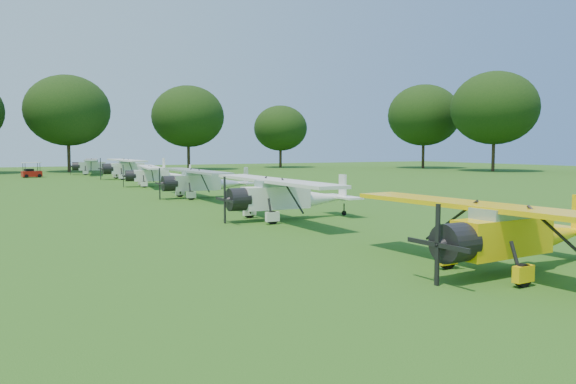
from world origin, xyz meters
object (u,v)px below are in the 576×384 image
aircraft_6 (132,167)px  golf_cart (31,172)px  aircraft_3 (285,193)px  aircraft_5 (157,174)px  aircraft_2 (515,229)px  aircraft_7 (97,165)px  aircraft_4 (203,180)px

aircraft_6 → golf_cart: bearing=137.5°
aircraft_3 → aircraft_6: (1.07, 36.49, 0.10)m
aircraft_5 → golf_cart: size_ratio=4.47×
aircraft_2 → aircraft_7: (-0.97, 60.65, 0.05)m
aircraft_7 → aircraft_4: bearing=-78.5°
aircraft_3 → aircraft_7: size_ratio=0.99×
aircraft_3 → aircraft_7: (-0.63, 48.31, 0.00)m
aircraft_4 → aircraft_3: bearing=-92.1°
aircraft_2 → golf_cart: (-8.41, 56.65, -0.59)m
aircraft_4 → golf_cart: aircraft_4 is taller
aircraft_4 → aircraft_7: bearing=91.3°
aircraft_5 → aircraft_6: size_ratio=0.85×
aircraft_3 → golf_cart: (-8.07, 44.31, -0.63)m
aircraft_2 → aircraft_5: size_ratio=1.05×
aircraft_5 → golf_cart: bearing=120.5°
aircraft_2 → aircraft_3: aircraft_3 is taller
aircraft_4 → aircraft_6: bearing=88.0°
aircraft_3 → aircraft_4: bearing=88.2°
golf_cart → aircraft_6: bearing=-51.2°
aircraft_4 → aircraft_7: size_ratio=0.97×
aircraft_7 → golf_cart: size_ratio=4.90×
aircraft_3 → aircraft_2: bearing=-88.5°
aircraft_5 → aircraft_7: (-1.03, 24.15, 0.10)m
aircraft_6 → aircraft_7: bearing=96.2°
aircraft_6 → aircraft_5: bearing=-95.1°
aircraft_2 → golf_cart: aircraft_2 is taller
aircraft_4 → aircraft_7: aircraft_7 is taller
aircraft_3 → golf_cart: 45.04m
aircraft_2 → aircraft_3: bearing=87.9°
aircraft_7 → golf_cart: (-7.43, -4.01, -0.63)m
golf_cart → aircraft_4: bearing=-85.9°
aircraft_6 → golf_cart: 12.05m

